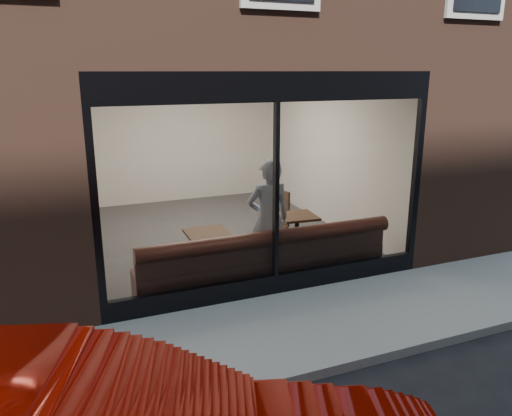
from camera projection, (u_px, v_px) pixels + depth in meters
name	position (u px, v px, depth m)	size (l,w,h in m)	color
ground	(350.00, 365.00, 5.62)	(120.00, 120.00, 0.00)	black
sidewalk_near	(308.00, 325.00, 6.51)	(40.00, 2.00, 0.01)	gray
kerb_near	(353.00, 363.00, 5.56)	(40.00, 0.10, 0.12)	gray
host_building_pier_left	(8.00, 146.00, 10.95)	(2.50, 12.00, 3.20)	brown
host_building_pier_right	(310.00, 131.00, 13.70)	(2.50, 12.00, 3.20)	brown
host_building_backfill	(152.00, 126.00, 15.00)	(5.00, 6.00, 3.20)	brown
cafe_floor	(214.00, 234.00, 10.07)	(6.00, 6.00, 0.00)	#2D2D30
cafe_ceiling	(211.00, 71.00, 9.23)	(6.00, 6.00, 0.00)	white
cafe_wall_back	(176.00, 138.00, 12.31)	(5.00, 5.00, 0.00)	silver
cafe_wall_left	(77.00, 166.00, 8.74)	(6.00, 6.00, 0.00)	silver
cafe_wall_right	(325.00, 149.00, 10.56)	(6.00, 6.00, 0.00)	silver
storefront_kick	(275.00, 284.00, 7.41)	(5.00, 0.10, 0.30)	black
storefront_header	(277.00, 87.00, 6.65)	(5.00, 0.10, 0.40)	black
storefront_mullion	(276.00, 192.00, 7.03)	(0.06, 0.10, 2.50)	black
storefront_glass	(277.00, 193.00, 7.01)	(4.80, 4.80, 0.00)	white
banquette	(264.00, 269.00, 7.74)	(4.00, 0.55, 0.45)	black
person	(268.00, 219.00, 7.81)	(0.70, 0.46, 1.91)	#90A5BC
cafe_table_left	(207.00, 233.00, 7.82)	(0.65, 0.65, 0.04)	black
cafe_table_right	(297.00, 216.00, 8.74)	(0.64, 0.64, 0.04)	black
cafe_chair_right	(275.00, 227.00, 9.80)	(0.37, 0.37, 0.03)	black
wall_poster	(82.00, 174.00, 8.14)	(0.02, 0.67, 0.90)	white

